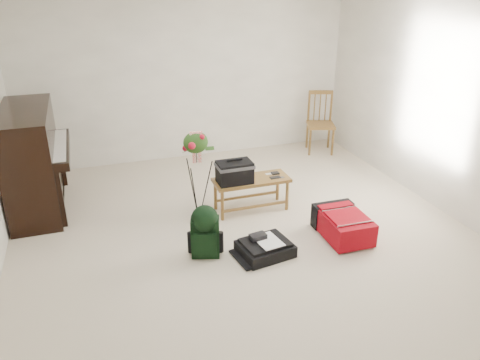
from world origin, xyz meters
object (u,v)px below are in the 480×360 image
object	(u,v)px
piano	(34,162)
green_backpack	(205,229)
bench	(240,174)
dining_chair	(320,123)
red_suitcase	(341,222)
black_duffel	(265,248)
flower_stand	(197,178)

from	to	relation	value
piano	green_backpack	distance (m)	2.42
piano	bench	world-z (taller)	piano
dining_chair	red_suitcase	world-z (taller)	dining_chair
dining_chair	black_duffel	size ratio (longest dim) A/B	1.66
dining_chair	flower_stand	xyz separation A→B (m)	(-2.43, -1.68, 0.08)
bench	green_backpack	distance (m)	1.04
piano	flower_stand	world-z (taller)	piano
black_duffel	flower_stand	xyz separation A→B (m)	(-0.48, 0.92, 0.48)
flower_stand	piano	bearing A→B (deg)	155.59
red_suitcase	black_duffel	distance (m)	0.95
black_duffel	green_backpack	bearing A→B (deg)	154.08
red_suitcase	bench	bearing A→B (deg)	137.00
piano	bench	distance (m)	2.49
bench	flower_stand	distance (m)	0.54
piano	green_backpack	world-z (taller)	piano
bench	red_suitcase	bearing A→B (deg)	-44.48
green_backpack	red_suitcase	bearing A→B (deg)	14.25
piano	flower_stand	bearing A→B (deg)	-29.16
bench	dining_chair	xyz separation A→B (m)	(1.90, 1.62, -0.03)
red_suitcase	flower_stand	xyz separation A→B (m)	(-1.42, 0.81, 0.40)
bench	red_suitcase	world-z (taller)	bench
piano	dining_chair	distance (m)	4.27
bench	black_duffel	size ratio (longest dim) A/B	1.58
dining_chair	green_backpack	world-z (taller)	dining_chair
bench	green_backpack	xyz separation A→B (m)	(-0.64, -0.79, -0.19)
black_duffel	red_suitcase	bearing A→B (deg)	-2.57
flower_stand	bench	bearing A→B (deg)	10.85
piano	bench	xyz separation A→B (m)	(2.31, -0.93, -0.10)
dining_chair	green_backpack	size ratio (longest dim) A/B	1.71
red_suitcase	green_backpack	world-z (taller)	green_backpack
piano	green_backpack	xyz separation A→B (m)	(1.67, -1.73, -0.29)
piano	black_duffel	size ratio (longest dim) A/B	2.57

